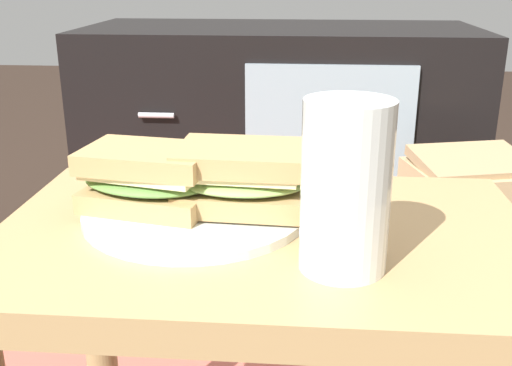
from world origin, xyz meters
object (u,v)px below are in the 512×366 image
(paper_bag, at_px, (460,254))
(sandwich_back, at_px, (242,177))
(plate, at_px, (196,211))
(tv_cabinet, at_px, (279,141))
(sandwich_front, at_px, (148,178))
(beer_glass, at_px, (346,190))

(paper_bag, bearing_deg, sandwich_back, -127.96)
(sandwich_back, bearing_deg, plate, -177.45)
(plate, bearing_deg, sandwich_back, 2.55)
(tv_cabinet, distance_m, sandwich_back, 0.94)
(sandwich_back, xyz_separation_m, paper_bag, (0.37, 0.48, -0.31))
(plate, distance_m, sandwich_front, 0.06)
(sandwich_back, distance_m, beer_glass, 0.15)
(plate, distance_m, paper_bag, 0.70)
(sandwich_front, bearing_deg, plate, 2.55)
(tv_cabinet, relative_size, sandwich_front, 5.97)
(plate, relative_size, sandwich_back, 1.61)
(plate, bearing_deg, tv_cabinet, 86.83)
(sandwich_front, distance_m, sandwich_back, 0.10)
(plate, bearing_deg, paper_bag, 48.62)
(plate, bearing_deg, sandwich_front, -177.45)
(tv_cabinet, xyz_separation_m, sandwich_front, (-0.10, -0.92, 0.21))
(paper_bag, bearing_deg, tv_cabinet, 130.46)
(tv_cabinet, bearing_deg, sandwich_back, -90.03)
(tv_cabinet, distance_m, sandwich_front, 0.95)
(beer_glass, distance_m, paper_bag, 0.73)
(sandwich_front, bearing_deg, paper_bag, 45.55)
(paper_bag, bearing_deg, sandwich_front, -134.45)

